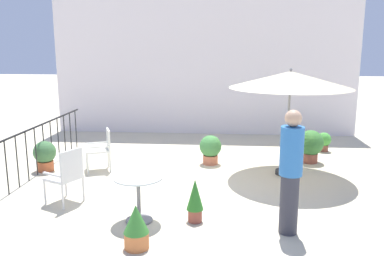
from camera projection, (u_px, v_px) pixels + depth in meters
name	position (u px, v px, depth m)	size (l,w,h in m)	color
ground_plane	(190.00, 185.00, 7.64)	(60.00, 60.00, 0.00)	beige
villa_facade	(204.00, 62.00, 11.91)	(9.02, 0.30, 4.30)	white
terrace_railing	(26.00, 147.00, 7.76)	(0.03, 5.58, 1.01)	black
patio_umbrella_0	(290.00, 80.00, 7.92)	(2.45, 2.45, 2.20)	#2D2D2D
cafe_table_0	(138.00, 190.00, 5.98)	(0.74, 0.74, 0.71)	silver
patio_chair_0	(102.00, 147.00, 8.49)	(0.62, 0.59, 0.89)	white
patio_chair_1	(67.00, 173.00, 6.65)	(0.63, 0.64, 0.95)	silver
potted_plant_0	(211.00, 148.00, 8.98)	(0.49, 0.49, 0.66)	#C76C4B
potted_plant_1	(195.00, 199.00, 5.99)	(0.26, 0.26, 0.68)	brown
potted_plant_2	(136.00, 227.00, 5.20)	(0.34, 0.34, 0.60)	#CB723D
potted_plant_3	(45.00, 155.00, 8.46)	(0.47, 0.47, 0.65)	#BE5A32
potted_plant_5	(324.00, 141.00, 10.07)	(0.35, 0.35, 0.49)	brown
potted_plant_6	(311.00, 145.00, 9.08)	(0.58, 0.58, 0.75)	#99503A
standing_person	(291.00, 170.00, 5.52)	(0.32, 0.32, 1.78)	#33333D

